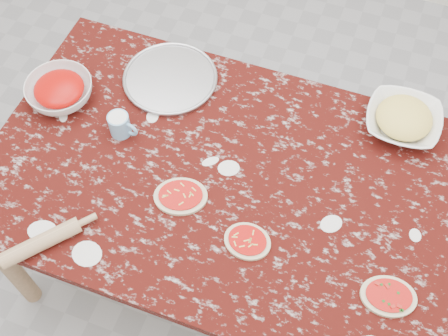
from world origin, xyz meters
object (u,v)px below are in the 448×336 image
(worktable, at_px, (224,188))
(cheese_bowl, at_px, (403,121))
(flour_mug, at_px, (120,125))
(pizza_tray, at_px, (170,79))
(sauce_bowl, at_px, (60,91))
(rolling_pin, at_px, (41,243))

(worktable, bearing_deg, cheese_bowl, 38.43)
(flour_mug, bearing_deg, pizza_tray, 76.79)
(pizza_tray, xyz_separation_m, sauce_bowl, (-0.33, -0.21, 0.03))
(worktable, relative_size, flour_mug, 14.58)
(worktable, relative_size, pizza_tray, 4.69)
(flour_mug, bearing_deg, worktable, -6.42)
(sauce_bowl, distance_m, cheese_bowl, 1.21)
(cheese_bowl, distance_m, flour_mug, 0.98)
(cheese_bowl, bearing_deg, worktable, -141.57)
(cheese_bowl, bearing_deg, rolling_pin, -138.60)
(sauce_bowl, height_order, cheese_bowl, sauce_bowl)
(sauce_bowl, distance_m, rolling_pin, 0.58)
(cheese_bowl, xyz_separation_m, rolling_pin, (-0.95, -0.84, -0.01))
(sauce_bowl, xyz_separation_m, flour_mug, (0.27, -0.06, 0.01))
(flour_mug, bearing_deg, cheese_bowl, 21.73)
(worktable, bearing_deg, rolling_pin, -135.44)
(cheese_bowl, relative_size, rolling_pin, 1.02)
(worktable, height_order, sauce_bowl, sauce_bowl)
(pizza_tray, xyz_separation_m, cheese_bowl, (0.84, 0.08, 0.02))
(sauce_bowl, xyz_separation_m, rolling_pin, (0.23, -0.54, -0.01))
(pizza_tray, distance_m, cheese_bowl, 0.85)
(cheese_bowl, distance_m, rolling_pin, 1.26)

